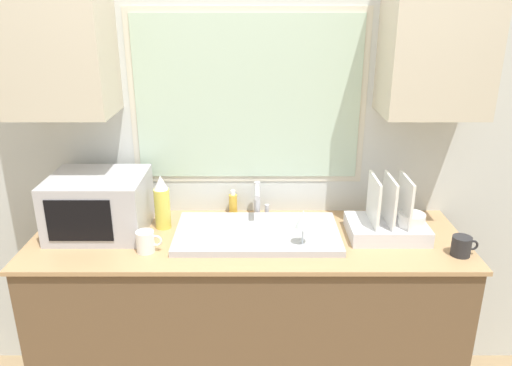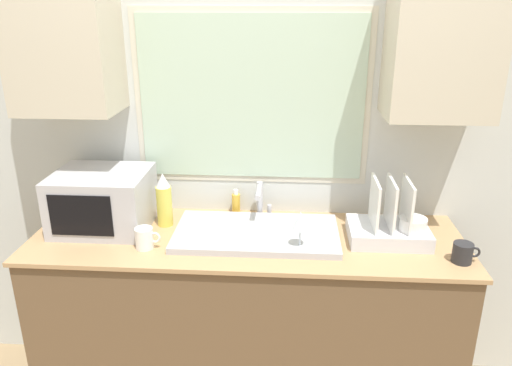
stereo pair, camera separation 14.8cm
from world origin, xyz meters
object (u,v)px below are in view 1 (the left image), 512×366
at_px(microwave, 98,204).
at_px(spray_bottle, 161,203).
at_px(faucet, 257,197).
at_px(soap_bottle, 232,204).
at_px(dish_rack, 388,223).
at_px(wine_glass, 302,220).
at_px(mug_near_sink, 145,242).

distance_m(microwave, spray_bottle, 0.29).
relative_size(faucet, soap_bottle, 1.48).
bearing_deg(soap_bottle, faucet, -22.68).
height_order(dish_rack, spray_bottle, dish_rack).
relative_size(faucet, wine_glass, 1.01).
bearing_deg(spray_bottle, soap_bottle, 26.03).
bearing_deg(faucet, spray_bottle, -166.76).
relative_size(faucet, dish_rack, 0.54).
bearing_deg(microwave, spray_bottle, 7.71).
distance_m(faucet, dish_rack, 0.64).
relative_size(microwave, dish_rack, 1.22).
distance_m(spray_bottle, wine_glass, 0.70).
bearing_deg(faucet, dish_rack, -18.46).
relative_size(microwave, spray_bottle, 1.65).
distance_m(dish_rack, wine_glass, 0.44).
relative_size(dish_rack, soap_bottle, 2.76).
relative_size(dish_rack, wine_glass, 1.88).
distance_m(faucet, mug_near_sink, 0.61).
bearing_deg(spray_bottle, mug_near_sink, -97.45).
height_order(microwave, soap_bottle, microwave).
bearing_deg(mug_near_sink, spray_bottle, 82.55).
relative_size(spray_bottle, wine_glass, 1.40).
height_order(faucet, wine_glass, wine_glass).
distance_m(faucet, wine_glass, 0.39).
height_order(faucet, soap_bottle, faucet).
xyz_separation_m(dish_rack, wine_glass, (-0.42, -0.14, 0.07)).
relative_size(microwave, mug_near_sink, 3.87).
height_order(dish_rack, wine_glass, dish_rack).
xyz_separation_m(faucet, dish_rack, (0.61, -0.20, -0.04)).
height_order(dish_rack, mug_near_sink, dish_rack).
bearing_deg(microwave, faucet, 11.13).
xyz_separation_m(microwave, spray_bottle, (0.29, 0.04, -0.01)).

